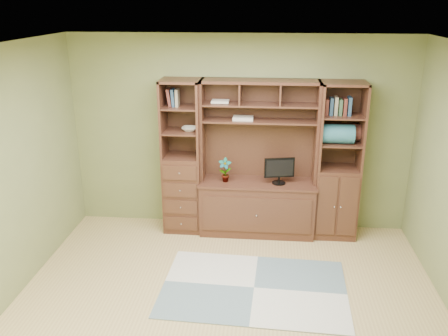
# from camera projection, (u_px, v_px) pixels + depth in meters

# --- Properties ---
(room) EXTENTS (4.60, 4.10, 2.64)m
(room) POSITION_uv_depth(u_px,v_px,m) (227.00, 191.00, 4.43)
(room) COLOR tan
(room) RESTS_ON ground
(center_hutch) EXTENTS (1.54, 0.53, 2.05)m
(center_hutch) POSITION_uv_depth(u_px,v_px,m) (258.00, 161.00, 6.12)
(center_hutch) COLOR #452418
(center_hutch) RESTS_ON ground
(left_tower) EXTENTS (0.50, 0.45, 2.05)m
(left_tower) POSITION_uv_depth(u_px,v_px,m) (182.00, 157.00, 6.25)
(left_tower) COLOR #452418
(left_tower) RESTS_ON ground
(right_tower) EXTENTS (0.55, 0.45, 2.05)m
(right_tower) POSITION_uv_depth(u_px,v_px,m) (338.00, 162.00, 6.07)
(right_tower) COLOR #452418
(right_tower) RESTS_ON ground
(rug) EXTENTS (2.05, 1.41, 0.01)m
(rug) POSITION_uv_depth(u_px,v_px,m) (254.00, 288.00, 5.19)
(rug) COLOR #9CA2A2
(rug) RESTS_ON ground
(monitor) EXTENTS (0.42, 0.25, 0.48)m
(monitor) POSITION_uv_depth(u_px,v_px,m) (279.00, 166.00, 6.08)
(monitor) COLOR black
(monitor) RESTS_ON center_hutch
(orchid) EXTENTS (0.17, 0.11, 0.32)m
(orchid) POSITION_uv_depth(u_px,v_px,m) (225.00, 170.00, 6.17)
(orchid) COLOR #9E4B35
(orchid) RESTS_ON center_hutch
(magazines) EXTENTS (0.26, 0.19, 0.04)m
(magazines) POSITION_uv_depth(u_px,v_px,m) (243.00, 118.00, 6.04)
(magazines) COLOR beige
(magazines) RESTS_ON center_hutch
(bowl) EXTENTS (0.20, 0.20, 0.05)m
(bowl) POSITION_uv_depth(u_px,v_px,m) (190.00, 129.00, 6.11)
(bowl) COLOR white
(bowl) RESTS_ON left_tower
(blanket_teal) EXTENTS (0.42, 0.24, 0.24)m
(blanket_teal) POSITION_uv_depth(u_px,v_px,m) (337.00, 134.00, 5.90)
(blanket_teal) COLOR #2A626E
(blanket_teal) RESTS_ON right_tower
(blanket_red) EXTENTS (0.39, 0.21, 0.21)m
(blanket_red) POSITION_uv_depth(u_px,v_px,m) (346.00, 132.00, 6.02)
(blanket_red) COLOR brown
(blanket_red) RESTS_ON right_tower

